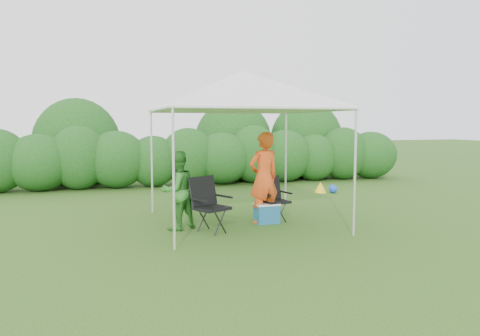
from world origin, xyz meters
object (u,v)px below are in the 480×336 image
object	(u,v)px
chair_right	(273,196)
cooler	(267,213)
canopy	(242,91)
chair_left	(208,201)
woman	(177,190)
man	(264,178)

from	to	relation	value
chair_right	cooler	world-z (taller)	chair_right
canopy	chair_left	world-z (taller)	canopy
canopy	chair_left	xyz separation A→B (m)	(-0.76, -0.51, -1.92)
chair_left	cooler	xyz separation A→B (m)	(1.21, 0.36, -0.35)
cooler	chair_left	bearing A→B (deg)	-167.24
canopy	cooler	bearing A→B (deg)	-19.17
woman	cooler	size ratio (longest dim) A/B	2.99
man	cooler	size ratio (longest dim) A/B	3.69
man	woman	world-z (taller)	man
chair_left	woman	world-z (taller)	woman
canopy	cooler	xyz separation A→B (m)	(0.44, -0.15, -2.27)
chair_left	cooler	bearing A→B (deg)	-10.53
canopy	man	world-z (taller)	canopy
canopy	chair_right	distance (m)	2.08
man	cooler	xyz separation A→B (m)	(0.05, -0.04, -0.67)
canopy	woman	world-z (taller)	canopy
canopy	cooler	size ratio (longest dim) A/B	6.69
man	woman	distance (m)	1.65
chair_left	man	distance (m)	1.27
man	chair_left	bearing A→B (deg)	4.22
canopy	man	xyz separation A→B (m)	(0.40, -0.11, -1.61)
canopy	chair_left	size ratio (longest dim) A/B	3.25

